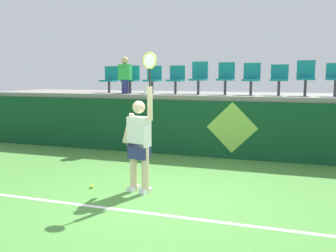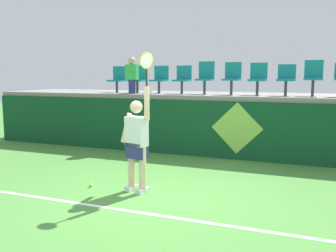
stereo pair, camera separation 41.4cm
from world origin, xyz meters
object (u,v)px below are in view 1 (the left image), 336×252
at_px(tennis_ball, 92,186).
at_px(stadium_chair_8, 306,76).
at_px(stadium_chair_0, 110,78).
at_px(stadium_chair_4, 199,76).
at_px(stadium_chair_2, 153,78).
at_px(stadium_chair_9, 336,77).
at_px(water_bottle, 145,89).
at_px(stadium_chair_3, 176,78).
at_px(tennis_player, 139,141).
at_px(stadium_chair_7, 279,78).
at_px(stadium_chair_6, 251,77).
at_px(spectator_0, 125,74).
at_px(stadium_chair_1, 131,78).
at_px(stadium_chair_5, 226,77).

distance_m(tennis_ball, stadium_chair_8, 5.94).
distance_m(stadium_chair_0, stadium_chair_4, 2.71).
height_order(stadium_chair_2, stadium_chair_9, stadium_chair_9).
bearing_deg(water_bottle, stadium_chair_3, 44.35).
distance_m(stadium_chair_3, stadium_chair_9, 4.09).
xyz_separation_m(tennis_player, stadium_chair_8, (2.80, 4.07, 1.14)).
bearing_deg(stadium_chair_7, water_bottle, -169.24).
height_order(stadium_chair_4, stadium_chair_6, stadium_chair_4).
distance_m(stadium_chair_6, spectator_0, 3.47).
distance_m(stadium_chair_1, stadium_chair_7, 4.14).
xyz_separation_m(tennis_ball, stadium_chair_8, (3.74, 4.15, 2.02)).
bearing_deg(stadium_chair_0, stadium_chair_6, 0.03).
bearing_deg(stadium_chair_2, stadium_chair_6, 0.06).
height_order(tennis_player, stadium_chair_0, tennis_player).
distance_m(water_bottle, stadium_chair_3, 0.99).
distance_m(tennis_player, stadium_chair_7, 4.73).
height_order(stadium_chair_3, stadium_chair_9, stadium_chair_9).
bearing_deg(stadium_chair_2, tennis_ball, -85.18).
height_order(stadium_chair_3, spectator_0, spectator_0).
relative_size(stadium_chair_5, stadium_chair_9, 1.06).
height_order(stadium_chair_1, stadium_chair_8, stadium_chair_8).
relative_size(stadium_chair_0, stadium_chair_9, 0.96).
xyz_separation_m(water_bottle, stadium_chair_7, (3.43, 0.65, 0.32)).
bearing_deg(stadium_chair_0, stadium_chair_3, -0.06).
xyz_separation_m(tennis_ball, water_bottle, (-0.33, 3.49, 1.66)).
relative_size(tennis_ball, stadium_chair_3, 0.08).
height_order(stadium_chair_2, spectator_0, spectator_0).
bearing_deg(stadium_chair_6, tennis_player, -109.87).
distance_m(stadium_chair_2, stadium_chair_8, 4.09).
bearing_deg(water_bottle, stadium_chair_9, 7.80).
distance_m(stadium_chair_2, stadium_chair_7, 3.45).
bearing_deg(tennis_player, stadium_chair_7, 61.88).
bearing_deg(stadium_chair_5, tennis_ball, -112.62).
height_order(stadium_chair_5, stadium_chair_9, stadium_chair_5).
bearing_deg(stadium_chair_4, stadium_chair_0, -179.87).
bearing_deg(stadium_chair_5, stadium_chair_7, -0.31).
relative_size(stadium_chair_8, spectator_0, 0.87).
distance_m(stadium_chair_9, spectator_0, 5.48).
bearing_deg(stadium_chair_1, water_bottle, -42.91).
height_order(tennis_player, stadium_chair_2, tennis_player).
bearing_deg(stadium_chair_6, stadium_chair_5, 179.94).
distance_m(tennis_player, stadium_chair_6, 4.47).
xyz_separation_m(stadium_chair_2, stadium_chair_3, (0.69, -0.00, 0.00)).
xyz_separation_m(stadium_chair_0, stadium_chair_7, (4.82, -0.00, 0.02)).
distance_m(stadium_chair_4, stadium_chair_6, 1.41).
distance_m(stadium_chair_5, stadium_chair_9, 2.70).
bearing_deg(tennis_ball, stadium_chair_3, 85.31).
relative_size(water_bottle, stadium_chair_8, 0.30).
bearing_deg(stadium_chair_2, stadium_chair_8, 0.06).
bearing_deg(tennis_player, water_bottle, 110.32).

